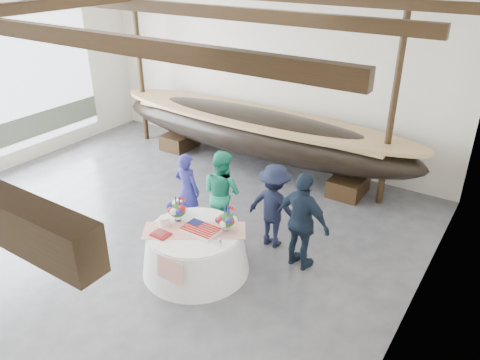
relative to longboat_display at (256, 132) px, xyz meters
The scene contains 11 objects.
floor 5.14m from the longboat_display, 93.06° to the right, with size 10.00×12.00×0.01m, color #3D3D42.
wall_back 1.60m from the longboat_display, 105.70° to the left, with size 10.00×0.02×4.50m, color silver.
wall_right 7.03m from the longboat_display, 46.82° to the right, with size 0.02×12.00×4.50m, color silver.
pavilion_structure 5.16m from the longboat_display, 93.69° to the right, with size 9.80×11.76×4.50m.
longboat_display is the anchor object (origin of this frame).
banquet_table 4.37m from the longboat_display, 72.11° to the right, with size 1.86×1.86×0.80m.
tabletop_items 4.19m from the longboat_display, 72.17° to the right, with size 1.73×1.41×0.40m.
guest_woman_blue 3.03m from the longboat_display, 84.85° to the right, with size 0.57×0.37×1.56m, color navy.
guest_woman_teal 3.03m from the longboat_display, 70.64° to the right, with size 0.84×0.65×1.72m, color #1A8967.
guest_man_left 3.39m from the longboat_display, 52.56° to the right, with size 1.06×0.61×1.64m, color black.
guest_man_right 4.12m from the longboat_display, 47.18° to the right, with size 1.06×0.44×1.81m, color #131F30.
Camera 1 is at (5.92, -4.23, 5.10)m, focal length 35.00 mm.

